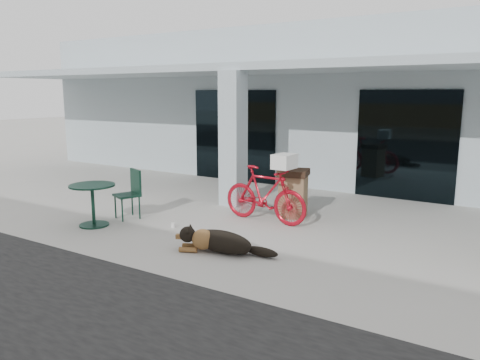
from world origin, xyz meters
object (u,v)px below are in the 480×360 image
Objects in this scene: dog at (222,240)px; cafe_table_near at (93,205)px; trash_receptacle at (293,193)px; cafe_chair_near at (127,194)px; bicycle at (265,194)px.

dog is 1.45× the size of cafe_table_near.
cafe_table_near is 4.12m from trash_receptacle.
dog is at bearing 7.88° from cafe_chair_near.
cafe_table_near is 0.86× the size of cafe_chair_near.
bicycle reaches higher than dog.
dog is at bearing -167.45° from bicycle.
cafe_chair_near is (-2.91, 0.73, 0.30)m from dog.
dog is (0.33, -2.05, -0.36)m from bicycle.
dog is at bearing -89.86° from trash_receptacle.
dog is at bearing 0.44° from cafe_table_near.
dog is 1.25× the size of cafe_chair_near.
trash_receptacle is at bearing 41.71° from cafe_table_near.
cafe_chair_near is 1.01× the size of trash_receptacle.
trash_receptacle reaches higher than cafe_table_near.
cafe_table_near is at bearing -138.29° from trash_receptacle.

